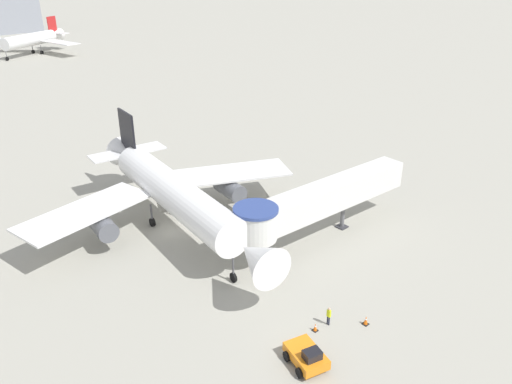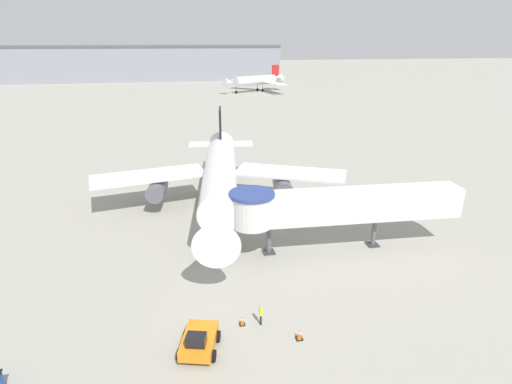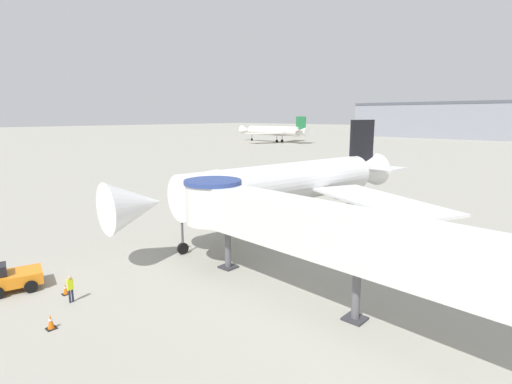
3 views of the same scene
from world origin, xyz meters
TOP-DOWN VIEW (x-y plane):
  - ground_plane at (0.00, 0.00)m, footprint 800.00×800.00m
  - main_airplane at (0.50, -0.03)m, footprint 30.65×31.84m
  - jet_bridge at (9.52, -11.43)m, footprint 21.86×4.47m
  - pushback_tug_orange at (-3.58, -22.63)m, footprint 2.97×3.62m
  - traffic_cone_starboard_wing at (12.14, -2.39)m, footprint 0.37×0.37m
  - traffic_cone_near_nose at (-0.47, -20.69)m, footprint 0.41×0.41m
  - traffic_cone_apron_front at (3.03, -22.86)m, footprint 0.47×0.47m
  - ground_crew_marshaller at (0.82, -20.90)m, footprint 0.21×0.31m
  - background_jet_green_tail at (-80.97, 96.30)m, footprint 35.04×32.76m
  - terminal_building at (-16.03, 175.00)m, footprint 133.80×20.07m

SIDE VIEW (x-z plane):
  - ground_plane at x=0.00m, z-range 0.00..0.00m
  - traffic_cone_starboard_wing at x=12.14m, z-range -0.02..0.60m
  - traffic_cone_near_nose at x=-0.47m, z-range -0.02..0.66m
  - traffic_cone_apron_front at x=3.03m, z-range -0.02..0.76m
  - pushback_tug_orange at x=-3.58m, z-range -0.10..1.63m
  - ground_crew_marshaller at x=0.82m, z-range 0.12..1.74m
  - main_airplane at x=0.50m, z-range -0.79..9.38m
  - jet_bridge at x=9.52m, z-range 1.38..7.51m
  - background_jet_green_tail at x=-80.97m, z-range -0.62..9.67m
  - terminal_building at x=-16.03m, z-range 0.01..17.04m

